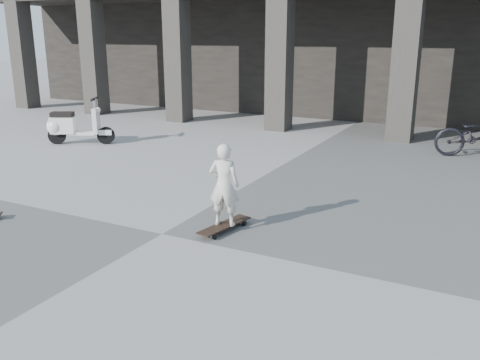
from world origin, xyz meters
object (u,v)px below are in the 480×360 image
at_px(longboard, 224,226).
at_px(scooter, 69,126).
at_px(child, 224,185).
at_px(bicycle, 480,136).

xyz_separation_m(longboard, scooter, (-6.58, 3.54, 0.40)).
xyz_separation_m(child, bicycle, (3.06, 6.77, -0.18)).
relative_size(child, bicycle, 0.61).
height_order(child, scooter, child).
relative_size(scooter, bicycle, 0.80).
bearing_deg(child, longboard, -166.48).
distance_m(child, scooter, 7.48).
distance_m(child, bicycle, 7.44).
height_order(child, bicycle, child).
xyz_separation_m(longboard, bicycle, (3.06, 6.77, 0.44)).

